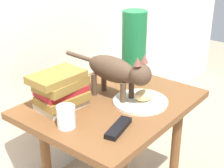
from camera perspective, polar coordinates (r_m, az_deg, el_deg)
name	(u,v)px	position (r m, az deg, el deg)	size (l,w,h in m)	color
side_table	(112,118)	(1.48, 0.00, -5.85)	(0.72, 0.57, 0.56)	brown
plate	(140,102)	(1.43, 4.87, -3.02)	(0.23, 0.23, 0.01)	silver
bread_roll	(144,95)	(1.41, 5.44, -1.93)	(0.08, 0.06, 0.05)	#E0BC7A
cat	(117,71)	(1.41, 0.88, 2.26)	(0.11, 0.48, 0.23)	#4C3828
book_stack	(61,90)	(1.37, -8.75, -1.00)	(0.23, 0.17, 0.15)	#BCB299
green_vase	(134,46)	(1.62, 3.78, 6.56)	(0.12, 0.12, 0.34)	#196B38
candle_jar	(67,118)	(1.25, -7.74, -5.79)	(0.07, 0.07, 0.08)	silver
tv_remote	(118,128)	(1.23, 1.12, -7.50)	(0.15, 0.04, 0.02)	black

